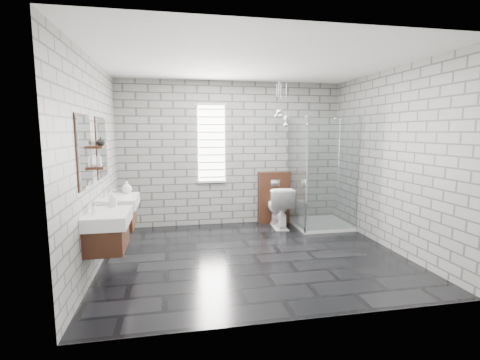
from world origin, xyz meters
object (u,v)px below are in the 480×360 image
object	(u,v)px
cistern_panel	(274,197)
toilet	(279,207)
vanity_right	(118,203)
shower_enclosure	(318,201)
vanity_left	(105,220)

from	to	relation	value
cistern_panel	toilet	distance (m)	0.35
vanity_right	shower_enclosure	world-z (taller)	shower_enclosure
shower_enclosure	toilet	bearing A→B (deg)	165.07
vanity_right	cistern_panel	size ratio (longest dim) A/B	1.57
vanity_left	vanity_right	bearing A→B (deg)	90.00
vanity_right	cistern_panel	distance (m)	3.02
cistern_panel	vanity_left	bearing A→B (deg)	-140.04
cistern_panel	toilet	xyz separation A→B (m)	(0.00, -0.33, -0.12)
vanity_left	toilet	distance (m)	3.35
toilet	shower_enclosure	bearing A→B (deg)	168.68
vanity_left	shower_enclosure	bearing A→B (deg)	27.20
vanity_left	shower_enclosure	distance (m)	3.84
vanity_left	shower_enclosure	xyz separation A→B (m)	(3.41, 1.75, -0.25)
cistern_panel	shower_enclosure	world-z (taller)	shower_enclosure
vanity_right	toilet	world-z (taller)	vanity_right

